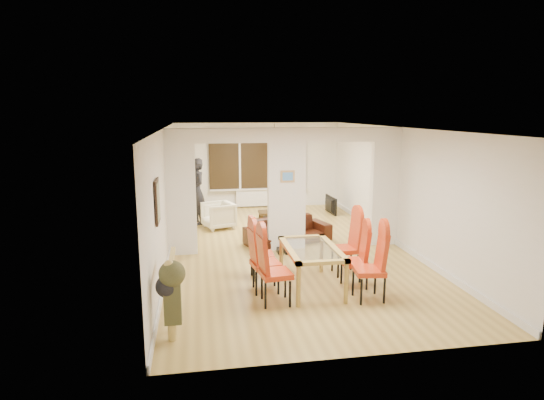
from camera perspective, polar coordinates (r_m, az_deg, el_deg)
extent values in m
cube|color=tan|center=(9.93, 1.80, -6.11)|extent=(5.00, 9.00, 0.01)
cube|color=white|center=(9.63, 1.85, 1.30)|extent=(5.00, 0.18, 2.60)
cube|color=black|center=(13.95, -1.73, 5.15)|extent=(3.00, 0.08, 1.80)
cube|color=white|center=(14.08, -1.68, 0.28)|extent=(1.40, 0.08, 0.50)
sphere|color=orange|center=(12.82, 0.29, 7.56)|extent=(0.36, 0.36, 0.36)
cube|color=gray|center=(7.06, -14.20, -0.15)|extent=(0.04, 0.52, 0.67)
cube|color=#4C8CD8|center=(9.49, 1.97, 2.98)|extent=(0.30, 0.03, 0.25)
imported|color=black|center=(10.31, 2.01, -3.85)|extent=(2.07, 1.30, 0.56)
imported|color=#E9E4C5|center=(11.64, -6.75, -1.92)|extent=(0.91, 0.92, 0.67)
imported|color=black|center=(12.07, -9.41, 1.06)|extent=(0.74, 0.60, 1.74)
imported|color=black|center=(13.36, 7.05, -0.61)|extent=(0.88, 0.16, 0.50)
cylinder|color=#143F19|center=(12.38, 0.37, -0.81)|extent=(0.08, 0.08, 0.31)
imported|color=#342411|center=(12.46, 0.21, -1.34)|extent=(0.20, 0.20, 0.05)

